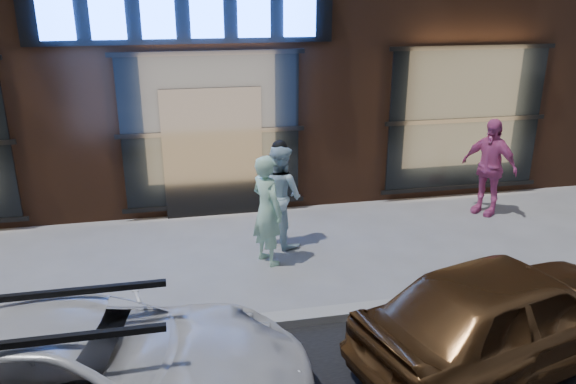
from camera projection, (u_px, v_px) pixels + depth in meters
name	position (u px, v px, depth m)	size (l,w,h in m)	color
ground	(242.00, 329.00, 7.05)	(90.00, 90.00, 0.00)	slate
curb	(242.00, 325.00, 7.03)	(60.00, 0.25, 0.12)	gray
man_bowtie	(267.00, 210.00, 8.52)	(0.63, 0.41, 1.73)	#BFFBD1
man_cap	(280.00, 195.00, 9.20)	(0.83, 0.65, 1.70)	white
passerby	(489.00, 167.00, 10.45)	(1.07, 0.45, 1.83)	#D15697
white_suv	(85.00, 373.00, 5.30)	(2.01, 4.36, 1.21)	silver
gold_sedan	(510.00, 313.00, 6.23)	(1.50, 3.73, 1.27)	brown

